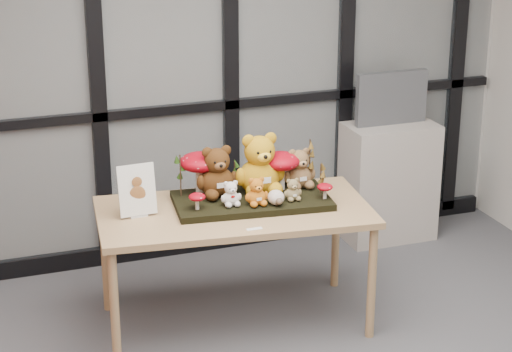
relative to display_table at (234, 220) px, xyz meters
name	(u,v)px	position (x,y,z in m)	size (l,w,h in m)	color
room_shell	(314,116)	(-0.11, -1.38, 1.01)	(5.00, 5.00, 5.00)	beige
glass_partition	(165,56)	(-0.11, 1.09, 0.75)	(4.90, 0.06, 2.78)	#2D383F
display_table	(234,220)	(0.00, 0.00, 0.00)	(1.65, 0.96, 0.73)	#A97F5C
diorama_tray	(252,201)	(0.12, 0.04, 0.09)	(0.90, 0.45, 0.04)	black
bear_pooh_yellow	(259,160)	(0.20, 0.11, 0.30)	(0.30, 0.28, 0.40)	#C58E13
bear_brown_medium	(217,169)	(-0.06, 0.15, 0.27)	(0.25, 0.23, 0.33)	#45270E
bear_tan_back	(299,166)	(0.45, 0.12, 0.24)	(0.20, 0.18, 0.27)	brown
bear_small_yellow	(256,190)	(0.11, -0.07, 0.20)	(0.14, 0.13, 0.18)	#CB6B16
bear_white_bow	(231,192)	(-0.03, -0.03, 0.19)	(0.12, 0.11, 0.16)	white
bear_beige_small	(293,188)	(0.33, -0.07, 0.18)	(0.11, 0.10, 0.14)	olive
plush_cream_hedgehog	(276,197)	(0.22, -0.11, 0.15)	(0.07, 0.07, 0.10)	beige
mushroom_back_left	(200,171)	(-0.13, 0.23, 0.24)	(0.24, 0.24, 0.27)	maroon
mushroom_back_right	(281,169)	(0.33, 0.12, 0.23)	(0.23, 0.23, 0.25)	maroon
mushroom_front_left	(197,200)	(-0.23, -0.02, 0.16)	(0.09, 0.09, 0.11)	maroon
mushroom_front_right	(325,190)	(0.52, -0.11, 0.16)	(0.09, 0.09, 0.10)	maroon
sprig_green_far_left	(181,176)	(-0.26, 0.21, 0.23)	(0.05, 0.05, 0.25)	#153E0E
sprig_green_mid_left	(202,172)	(-0.12, 0.24, 0.22)	(0.05, 0.05, 0.24)	#153E0E
sprig_dry_far_right	(310,163)	(0.51, 0.10, 0.26)	(0.05, 0.05, 0.30)	brown
sprig_dry_mid_right	(321,179)	(0.53, -0.02, 0.20)	(0.05, 0.05, 0.18)	brown
sprig_green_centre	(235,175)	(0.08, 0.23, 0.19)	(0.05, 0.05, 0.17)	#153E0E
sign_holder	(137,193)	(-0.54, 0.08, 0.21)	(0.22, 0.07, 0.30)	silver
label_card	(254,229)	(0.01, -0.32, 0.07)	(0.09, 0.03, 0.00)	white
cabinet	(388,181)	(1.45, 0.86, -0.24)	(0.64, 0.37, 0.86)	#A89E96
monitor	(392,98)	(1.45, 0.88, 0.38)	(0.53, 0.06, 0.38)	#4C4E53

